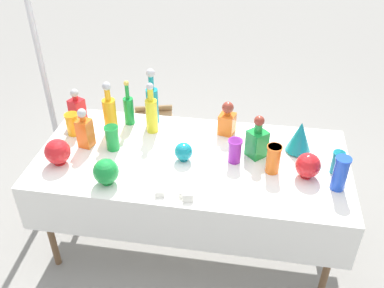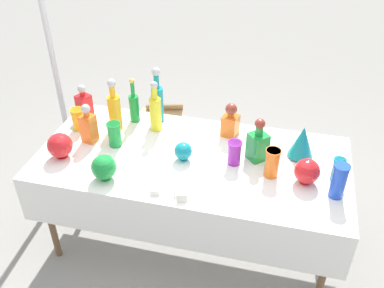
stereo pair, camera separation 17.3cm
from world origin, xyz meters
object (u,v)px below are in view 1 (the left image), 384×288
at_px(slender_vase_1, 72,123).
at_px(fluted_vase_0, 300,137).
at_px(tall_bottle_2, 129,108).
at_px(round_bowl_0, 308,165).
at_px(round_bowl_3, 106,172).
at_px(canopy_pole, 47,88).
at_px(tall_bottle_0, 152,102).
at_px(round_bowl_1, 58,152).
at_px(square_decanter_0, 227,120).
at_px(round_bowl_2, 184,152).
at_px(tall_bottle_1, 152,113).
at_px(square_decanter_2, 77,109).
at_px(slender_vase_4, 235,150).
at_px(square_decanter_1, 257,140).
at_px(slender_vase_2, 112,137).
at_px(slender_vase_3, 337,162).
at_px(tall_bottle_3, 110,113).
at_px(slender_vase_5, 273,158).
at_px(cardboard_box_behind_left, 153,133).
at_px(slender_vase_0, 340,173).
at_px(square_decanter_3, 85,130).

distance_m(slender_vase_1, fluted_vase_0, 1.50).
height_order(tall_bottle_2, round_bowl_0, tall_bottle_2).
bearing_deg(slender_vase_1, round_bowl_3, -49.66).
bearing_deg(canopy_pole, tall_bottle_0, -11.85).
height_order(slender_vase_1, round_bowl_1, round_bowl_1).
bearing_deg(slender_vase_1, fluted_vase_0, 1.47).
bearing_deg(square_decanter_0, round_bowl_2, -124.28).
relative_size(square_decanter_0, round_bowl_1, 1.45).
distance_m(tall_bottle_1, round_bowl_1, 0.66).
xyz_separation_m(square_decanter_2, slender_vase_4, (1.13, -0.29, -0.02)).
relative_size(square_decanter_0, round_bowl_0, 1.53).
xyz_separation_m(square_decanter_1, slender_vase_2, (-0.92, -0.08, -0.03)).
bearing_deg(tall_bottle_1, round_bowl_1, -137.37).
bearing_deg(slender_vase_2, slender_vase_3, -0.86).
xyz_separation_m(round_bowl_1, canopy_pole, (-0.41, 0.74, 0.01)).
bearing_deg(fluted_vase_0, tall_bottle_3, 178.74).
bearing_deg(slender_vase_5, square_decanter_0, 129.82).
xyz_separation_m(tall_bottle_3, square_decanter_2, (-0.27, 0.09, -0.04)).
relative_size(fluted_vase_0, round_bowl_1, 1.32).
relative_size(slender_vase_5, cardboard_box_behind_left, 0.42).
height_order(tall_bottle_0, tall_bottle_2, tall_bottle_0).
height_order(slender_vase_5, cardboard_box_behind_left, slender_vase_5).
bearing_deg(slender_vase_0, slender_vase_3, 87.74).
height_order(slender_vase_3, round_bowl_3, round_bowl_3).
distance_m(slender_vase_2, round_bowl_1, 0.35).
xyz_separation_m(square_decanter_0, square_decanter_2, (-1.05, -0.03, 0.00)).
distance_m(slender_vase_5, canopy_pole, 1.82).
bearing_deg(tall_bottle_0, round_bowl_0, -23.23).
distance_m(square_decanter_2, round_bowl_2, 0.88).
bearing_deg(slender_vase_5, slender_vase_3, 7.66).
bearing_deg(slender_vase_0, cardboard_box_behind_left, 139.15).
relative_size(square_decanter_1, slender_vase_0, 1.35).
height_order(tall_bottle_0, slender_vase_5, tall_bottle_0).
height_order(round_bowl_0, canopy_pole, canopy_pole).
relative_size(tall_bottle_0, tall_bottle_3, 1.09).
relative_size(round_bowl_3, cardboard_box_behind_left, 0.36).
height_order(tall_bottle_0, round_bowl_1, tall_bottle_0).
bearing_deg(tall_bottle_3, slender_vase_3, -8.18).
xyz_separation_m(square_decanter_0, slender_vase_1, (-1.03, -0.18, -0.02)).
relative_size(tall_bottle_1, round_bowl_1, 2.22).
xyz_separation_m(round_bowl_0, cardboard_box_behind_left, (-1.25, 1.15, -0.66)).
height_order(square_decanter_2, slender_vase_4, square_decanter_2).
bearing_deg(slender_vase_5, square_decanter_3, 176.24).
bearing_deg(round_bowl_2, tall_bottle_3, 156.61).
bearing_deg(round_bowl_0, slender_vase_1, 172.18).
xyz_separation_m(square_decanter_3, cardboard_box_behind_left, (0.16, 1.05, -0.70)).
xyz_separation_m(tall_bottle_1, slender_vase_4, (0.58, -0.26, -0.06)).
distance_m(tall_bottle_3, square_decanter_1, 1.00).
distance_m(tall_bottle_3, round_bowl_0, 1.32).
relative_size(tall_bottle_2, round_bowl_2, 2.75).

